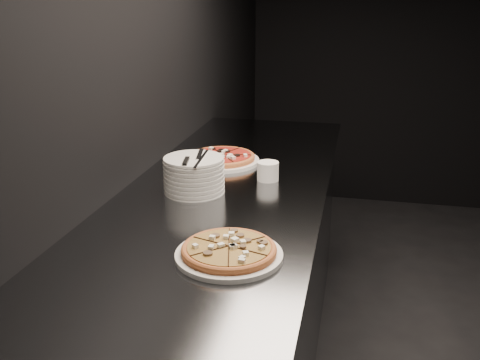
% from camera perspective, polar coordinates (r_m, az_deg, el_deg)
% --- Properties ---
extents(wall_left, '(0.02, 5.00, 2.80)m').
position_cam_1_polar(wall_left, '(1.96, -12.85, 12.78)').
color(wall_left, black).
rests_on(wall_left, floor).
extents(counter, '(0.74, 2.44, 0.92)m').
position_cam_1_polar(counter, '(2.15, -1.75, -12.94)').
color(counter, slate).
rests_on(counter, floor).
extents(pizza_mushroom, '(0.33, 0.33, 0.03)m').
position_cam_1_polar(pizza_mushroom, '(1.47, -1.19, -7.60)').
color(pizza_mushroom, white).
rests_on(pizza_mushroom, counter).
extents(pizza_tomato, '(0.32, 0.32, 0.04)m').
position_cam_1_polar(pizza_tomato, '(2.29, -1.94, 2.37)').
color(pizza_tomato, white).
rests_on(pizza_tomato, counter).
extents(plate_stack, '(0.22, 0.22, 0.13)m').
position_cam_1_polar(plate_stack, '(1.94, -4.92, 0.56)').
color(plate_stack, white).
rests_on(plate_stack, counter).
extents(cutlery, '(0.08, 0.23, 0.01)m').
position_cam_1_polar(cutlery, '(1.90, -4.88, 2.33)').
color(cutlery, silver).
rests_on(cutlery, plate_stack).
extents(ramekin, '(0.08, 0.08, 0.07)m').
position_cam_1_polar(ramekin, '(2.07, 3.00, 1.01)').
color(ramekin, white).
rests_on(ramekin, counter).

